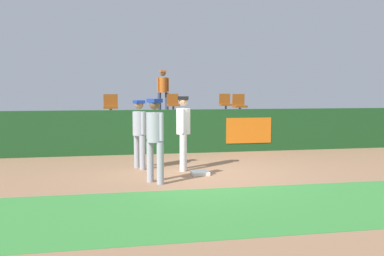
{
  "coord_description": "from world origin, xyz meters",
  "views": [
    {
      "loc": [
        -2.12,
        -9.25,
        1.93
      ],
      "look_at": [
        -0.18,
        0.97,
        1.0
      ],
      "focal_mm": 38.45,
      "sensor_mm": 36.0,
      "label": 1
    }
  ],
  "objects_px": {
    "seat_front_right": "(239,104)",
    "seat_back_right": "(225,103)",
    "player_coach_visitor": "(155,135)",
    "player_fielder_home": "(183,128)",
    "spectator_hooded": "(163,89)",
    "player_runner_visitor": "(139,129)",
    "first_base": "(200,173)",
    "seat_front_left": "(111,105)",
    "seat_back_center": "(173,103)"
  },
  "relations": [
    {
      "from": "player_fielder_home",
      "to": "player_coach_visitor",
      "type": "relative_size",
      "value": 1.02
    },
    {
      "from": "player_coach_visitor",
      "to": "seat_back_center",
      "type": "bearing_deg",
      "value": 132.69
    },
    {
      "from": "player_fielder_home",
      "to": "seat_front_right",
      "type": "height_order",
      "value": "seat_front_right"
    },
    {
      "from": "player_runner_visitor",
      "to": "player_coach_visitor",
      "type": "distance_m",
      "value": 1.71
    },
    {
      "from": "first_base",
      "to": "player_fielder_home",
      "type": "height_order",
      "value": "player_fielder_home"
    },
    {
      "from": "player_fielder_home",
      "to": "spectator_hooded",
      "type": "xyz_separation_m",
      "value": [
        0.35,
        7.2,
        0.99
      ]
    },
    {
      "from": "player_runner_visitor",
      "to": "seat_front_right",
      "type": "distance_m",
      "value": 5.44
    },
    {
      "from": "first_base",
      "to": "seat_front_right",
      "type": "distance_m",
      "value": 5.64
    },
    {
      "from": "seat_back_center",
      "to": "spectator_hooded",
      "type": "bearing_deg",
      "value": 102.02
    },
    {
      "from": "player_coach_visitor",
      "to": "first_base",
      "type": "bearing_deg",
      "value": 85.92
    },
    {
      "from": "seat_back_right",
      "to": "spectator_hooded",
      "type": "xyz_separation_m",
      "value": [
        -2.36,
        1.18,
        0.57
      ]
    },
    {
      "from": "seat_back_right",
      "to": "seat_front_left",
      "type": "bearing_deg",
      "value": -158.13
    },
    {
      "from": "seat_front_right",
      "to": "seat_back_right",
      "type": "distance_m",
      "value": 1.8
    },
    {
      "from": "player_fielder_home",
      "to": "spectator_hooded",
      "type": "relative_size",
      "value": 1.01
    },
    {
      "from": "player_runner_visitor",
      "to": "seat_back_right",
      "type": "relative_size",
      "value": 2.03
    },
    {
      "from": "seat_front_right",
      "to": "seat_front_left",
      "type": "distance_m",
      "value": 4.5
    },
    {
      "from": "player_coach_visitor",
      "to": "seat_back_right",
      "type": "height_order",
      "value": "seat_back_right"
    },
    {
      "from": "seat_front_right",
      "to": "seat_front_left",
      "type": "bearing_deg",
      "value": 179.99
    },
    {
      "from": "player_fielder_home",
      "to": "seat_back_center",
      "type": "distance_m",
      "value": 6.07
    },
    {
      "from": "player_fielder_home",
      "to": "seat_front_right",
      "type": "distance_m",
      "value": 5.05
    },
    {
      "from": "player_fielder_home",
      "to": "spectator_hooded",
      "type": "distance_m",
      "value": 7.28
    },
    {
      "from": "seat_front_right",
      "to": "spectator_hooded",
      "type": "distance_m",
      "value": 3.86
    },
    {
      "from": "seat_front_right",
      "to": "player_runner_visitor",
      "type": "bearing_deg",
      "value": -134.32
    },
    {
      "from": "seat_front_left",
      "to": "player_runner_visitor",
      "type": "bearing_deg",
      "value": -79.52
    },
    {
      "from": "seat_back_right",
      "to": "seat_front_left",
      "type": "xyz_separation_m",
      "value": [
        -4.48,
        -1.8,
        0.0
      ]
    },
    {
      "from": "player_runner_visitor",
      "to": "seat_front_right",
      "type": "relative_size",
      "value": 2.03
    },
    {
      "from": "player_coach_visitor",
      "to": "seat_back_center",
      "type": "xyz_separation_m",
      "value": [
        1.43,
        7.37,
        0.43
      ]
    },
    {
      "from": "first_base",
      "to": "player_fielder_home",
      "type": "xyz_separation_m",
      "value": [
        -0.28,
        0.65,
        1.01
      ]
    },
    {
      "from": "player_runner_visitor",
      "to": "seat_front_left",
      "type": "height_order",
      "value": "seat_front_left"
    },
    {
      "from": "seat_back_center",
      "to": "seat_front_left",
      "type": "bearing_deg",
      "value": -142.82
    },
    {
      "from": "player_fielder_home",
      "to": "seat_front_left",
      "type": "relative_size",
      "value": 2.15
    },
    {
      "from": "spectator_hooded",
      "to": "player_runner_visitor",
      "type": "bearing_deg",
      "value": 69.9
    },
    {
      "from": "player_coach_visitor",
      "to": "seat_front_left",
      "type": "distance_m",
      "value": 5.67
    },
    {
      "from": "first_base",
      "to": "seat_back_right",
      "type": "distance_m",
      "value": 7.24
    },
    {
      "from": "first_base",
      "to": "seat_front_left",
      "type": "distance_m",
      "value": 5.48
    },
    {
      "from": "seat_front_right",
      "to": "seat_front_left",
      "type": "xyz_separation_m",
      "value": [
        -4.5,
        0.0,
        0.0
      ]
    },
    {
      "from": "player_runner_visitor",
      "to": "spectator_hooded",
      "type": "bearing_deg",
      "value": 145.32
    },
    {
      "from": "player_coach_visitor",
      "to": "seat_front_right",
      "type": "distance_m",
      "value": 6.63
    },
    {
      "from": "first_base",
      "to": "player_runner_visitor",
      "type": "bearing_deg",
      "value": 143.3
    },
    {
      "from": "seat_front_left",
      "to": "seat_front_right",
      "type": "bearing_deg",
      "value": -0.01
    },
    {
      "from": "first_base",
      "to": "seat_back_center",
      "type": "xyz_separation_m",
      "value": [
        0.32,
        6.67,
        1.43
      ]
    },
    {
      "from": "player_coach_visitor",
      "to": "spectator_hooded",
      "type": "height_order",
      "value": "spectator_hooded"
    },
    {
      "from": "seat_front_left",
      "to": "seat_back_right",
      "type": "bearing_deg",
      "value": 21.87
    },
    {
      "from": "player_fielder_home",
      "to": "seat_front_right",
      "type": "relative_size",
      "value": 2.15
    },
    {
      "from": "seat_front_right",
      "to": "spectator_hooded",
      "type": "relative_size",
      "value": 0.47
    },
    {
      "from": "seat_front_right",
      "to": "seat_back_center",
      "type": "relative_size",
      "value": 1.0
    },
    {
      "from": "seat_back_center",
      "to": "player_coach_visitor",
      "type": "bearing_deg",
      "value": -100.99
    },
    {
      "from": "first_base",
      "to": "player_coach_visitor",
      "type": "relative_size",
      "value": 0.22
    },
    {
      "from": "player_runner_visitor",
      "to": "first_base",
      "type": "bearing_deg",
      "value": 30.2
    },
    {
      "from": "seat_front_right",
      "to": "seat_back_right",
      "type": "xyz_separation_m",
      "value": [
        -0.02,
        1.8,
        0.0
      ]
    }
  ]
}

